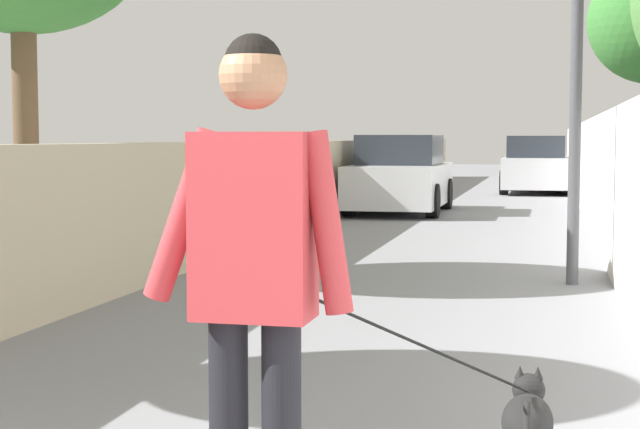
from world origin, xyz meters
TOP-DOWN VIEW (x-y plane):
  - ground_plane at (14.00, 0.00)m, footprint 80.00×80.00m
  - wall_left at (12.00, 2.41)m, footprint 48.00×0.30m
  - fence_right at (12.00, -2.41)m, footprint 48.00×0.30m
  - lamp_post at (8.60, -1.86)m, footprint 0.36×0.36m
  - person_skateboarder at (1.44, -0.69)m, footprint 0.22×0.71m
  - dog at (2.67, -1.54)m, footprint 1.56×0.97m
  - car_near at (17.69, 1.26)m, footprint 3.86×1.80m
  - car_far at (25.56, -1.26)m, footprint 3.81×1.80m

SIDE VIEW (x-z plane):
  - ground_plane at x=14.00m, z-range 0.00..0.00m
  - dog at x=2.67m, z-range -0.25..0.80m
  - car_far at x=25.56m, z-range -0.06..1.48m
  - car_near at x=17.69m, z-range -0.06..1.48m
  - wall_left at x=12.00m, z-range 0.00..1.43m
  - fence_right at x=12.00m, z-range 0.00..1.80m
  - person_skateboarder at x=1.44m, z-range 0.23..1.96m
  - lamp_post at x=8.60m, z-range 0.76..4.75m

